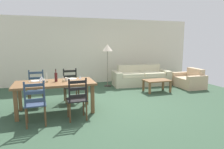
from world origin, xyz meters
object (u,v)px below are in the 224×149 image
Objects in this scene: wine_bottle at (56,77)px; armchair_upholstered at (190,81)px; dining_chair_near_right at (77,99)px; dining_chair_far_left at (36,88)px; wine_glass_far_left at (42,77)px; dining_chair_near_left at (35,103)px; dining_chair_far_right at (71,85)px; coffee_cup_secondary at (44,81)px; standing_lamp at (108,50)px; coffee_cup_primary at (66,79)px; dining_table at (55,86)px; coffee_table at (157,82)px; wine_glass_near_left at (40,79)px; couch at (141,78)px; wine_glass_near_right at (80,77)px.

armchair_upholstered is (5.03, 1.23, -0.62)m from wine_bottle.
dining_chair_near_right is at bearing -62.59° from wine_bottle.
wine_glass_far_left is (0.17, -0.58, 0.38)m from dining_chair_far_left.
dining_chair_near_left is 1.79m from dining_chair_far_right.
standing_lamp is (2.35, 2.44, 0.62)m from coffee_cup_secondary.
dining_table is at bearing -171.37° from coffee_cup_primary.
coffee_table is at bearing 17.31° from coffee_cup_primary.
dining_chair_near_right and dining_chair_far_right have the same top height.
dining_chair_near_left is 10.67× the size of coffee_cup_primary.
coffee_table is (3.72, 1.04, -0.44)m from coffee_cup_secondary.
wine_bottle is 3.51× the size of coffee_cup_primary.
standing_lamp is at bearing 134.40° from coffee_table.
wine_glass_near_left is at bearing -160.03° from dining_table.
couch reaches higher than armchair_upholstered.
wine_glass_near_right is 0.18× the size of coffee_table.
wine_glass_near_left is at bearing -147.91° from couch.
coffee_cup_secondary is at bearing 134.04° from dining_chair_near_right.
wine_bottle is 0.30m from coffee_cup_secondary.
dining_table is 1.98× the size of dining_chair_far_left.
wine_bottle is at bearing -166.22° from armchair_upholstered.
coffee_cup_primary is (-0.19, -0.73, 0.32)m from dining_chair_far_right.
coffee_cup_primary is (0.61, 0.16, -0.07)m from wine_glass_near_left.
wine_glass_far_left is (-0.30, 0.16, 0.20)m from dining_table.
wine_glass_near_left reaches higher than armchair_upholstered.
wine_glass_near_left is (-0.80, -0.89, 0.38)m from dining_chair_far_right.
dining_chair_far_right is at bearing 75.29° from coffee_cup_primary.
dining_chair_near_right reaches higher than armchair_upholstered.
dining_chair_near_right is at bearing -38.18° from wine_glass_near_left.
dining_chair_far_left is at bearing 136.91° from coffee_cup_primary.
wine_glass_near_right is (1.03, 0.62, 0.38)m from dining_chair_near_left.
dining_chair_near_right is 5.96× the size of wine_glass_far_left.
wine_glass_near_left reaches higher than coffee_cup_secondary.
standing_lamp is (2.40, 2.28, 0.55)m from wine_glass_far_left.
dining_chair_far_right is (0.90, 1.55, 0.00)m from dining_chair_near_left.
coffee_cup_secondary is (0.05, -0.16, -0.07)m from wine_glass_far_left.
standing_lamp is (1.62, 1.66, 0.93)m from dining_chair_far_right.
dining_chair_far_right is 5.96× the size of wine_glass_far_left.
dining_chair_far_left is 0.41× the size of couch.
dining_table is 0.86m from dining_chair_near_right.
dining_chair_near_right is 0.70m from wine_glass_near_right.
dining_table is 11.80× the size of wine_glass_near_right.
armchair_upholstered is at bearing -21.22° from standing_lamp.
dining_chair_near_right and dining_chair_far_left have the same top height.
dining_chair_far_right is 3.01m from coffee_table.
standing_lamp is at bearing 172.24° from couch.
wine_glass_far_left is at bearing -150.83° from couch.
dining_chair_far_left is 0.95m from wine_glass_near_left.
dining_chair_far_right is at bearing 59.65° from dining_chair_near_left.
wine_glass_near_left is 1.00× the size of wine_glass_near_right.
wine_bottle is at bearing -17.75° from wine_glass_far_left.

